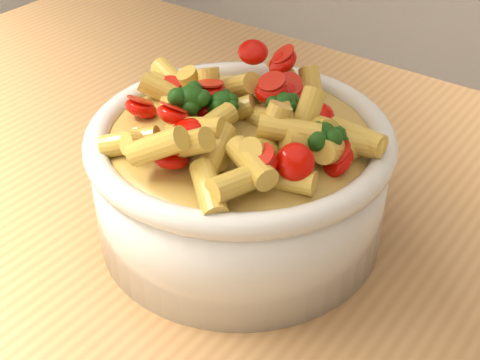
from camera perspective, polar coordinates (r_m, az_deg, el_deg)
The scene contains 3 objects.
table at distance 0.67m, azimuth -0.75°, elevation -11.56°, with size 1.20×0.80×0.90m.
serving_bowl at distance 0.57m, azimuth 0.00°, elevation 0.11°, with size 0.25×0.25×0.11m.
pasta_salad at distance 0.53m, azimuth -0.00°, elevation 6.08°, with size 0.20×0.20×0.05m.
Camera 1 is at (0.28, -0.36, 1.28)m, focal length 50.00 mm.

